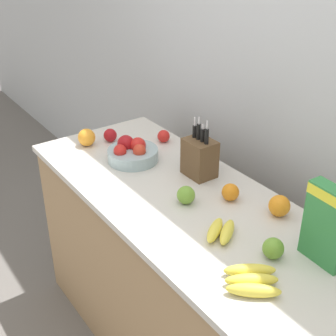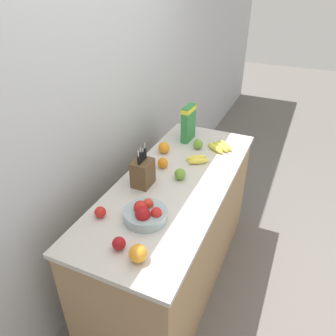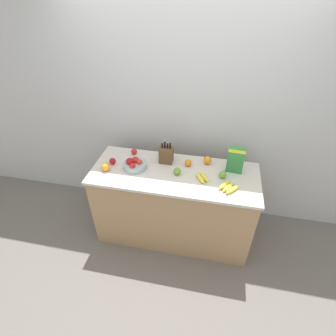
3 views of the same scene
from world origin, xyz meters
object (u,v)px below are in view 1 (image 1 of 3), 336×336
at_px(knife_block, 200,157).
at_px(apple_rear, 110,135).
at_px(fruit_bowl, 132,152).
at_px(apple_rightmost, 186,195).
at_px(orange_front_center, 230,192).
at_px(banana_bunch_right, 221,231).
at_px(apple_near_bananas, 273,248).
at_px(cereal_box, 328,222).
at_px(orange_front_right, 87,137).
at_px(banana_bunch_left, 252,280).
at_px(apple_middle, 164,136).
at_px(orange_mid_left, 279,206).

distance_m(knife_block, apple_rear, 0.57).
bearing_deg(fruit_bowl, apple_rightmost, -2.23).
bearing_deg(fruit_bowl, orange_front_center, 15.30).
height_order(apple_rightmost, orange_front_center, apple_rightmost).
bearing_deg(fruit_bowl, banana_bunch_right, -3.90).
xyz_separation_m(apple_rear, apple_near_bananas, (1.14, -0.00, 0.00)).
bearing_deg(banana_bunch_right, fruit_bowl, 176.10).
distance_m(cereal_box, orange_front_right, 1.30).
xyz_separation_m(banana_bunch_left, apple_near_bananas, (-0.06, 0.16, 0.02)).
relative_size(knife_block, orange_front_right, 3.14).
xyz_separation_m(apple_rightmost, orange_front_center, (0.09, 0.16, -0.00)).
xyz_separation_m(apple_near_bananas, orange_front_right, (-1.17, -0.12, 0.01)).
height_order(banana_bunch_left, orange_front_center, orange_front_center).
distance_m(knife_block, banana_bunch_left, 0.73).
relative_size(apple_rightmost, apple_middle, 1.17).
height_order(banana_bunch_right, apple_rightmost, apple_rightmost).
relative_size(apple_rear, orange_mid_left, 0.80).
distance_m(knife_block, orange_mid_left, 0.44).
bearing_deg(apple_rear, orange_mid_left, 11.92).
bearing_deg(apple_middle, orange_mid_left, -1.05).
distance_m(fruit_bowl, banana_bunch_right, 0.70).
bearing_deg(orange_front_center, apple_rightmost, -117.63).
xyz_separation_m(apple_rear, orange_front_right, (-0.03, -0.12, 0.01)).
bearing_deg(orange_front_right, apple_rear, 77.58).
bearing_deg(knife_block, fruit_bowl, -149.73).
height_order(apple_middle, orange_front_right, orange_front_right).
bearing_deg(banana_bunch_left, apple_near_bananas, 110.73).
distance_m(knife_block, fruit_bowl, 0.35).
relative_size(apple_middle, orange_mid_left, 0.76).
relative_size(banana_bunch_left, apple_rightmost, 2.89).
relative_size(banana_bunch_left, apple_middle, 3.37).
bearing_deg(apple_rear, banana_bunch_right, -4.10).
bearing_deg(apple_middle, orange_front_right, -119.39).
bearing_deg(orange_mid_left, knife_block, -173.00).
bearing_deg(fruit_bowl, apple_middle, 108.75).
distance_m(apple_near_bananas, orange_front_right, 1.18).
xyz_separation_m(cereal_box, orange_front_right, (-1.28, -0.24, -0.11)).
xyz_separation_m(banana_bunch_right, apple_rightmost, (-0.25, 0.03, 0.02)).
relative_size(cereal_box, banana_bunch_left, 1.31).
height_order(fruit_bowl, banana_bunch_left, fruit_bowl).
distance_m(apple_middle, orange_front_center, 0.62).
xyz_separation_m(orange_front_right, orange_mid_left, (1.00, 0.33, -0.00)).
distance_m(banana_bunch_right, apple_rear, 0.95).
bearing_deg(cereal_box, banana_bunch_left, -96.06).
distance_m(apple_rightmost, orange_mid_left, 0.37).
height_order(apple_rightmost, apple_rear, apple_rightmost).
relative_size(apple_rightmost, apple_rear, 1.10).
height_order(banana_bunch_right, apple_middle, apple_middle).
bearing_deg(banana_bunch_right, apple_near_bananas, 18.60).
distance_m(banana_bunch_right, apple_rightmost, 0.25).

